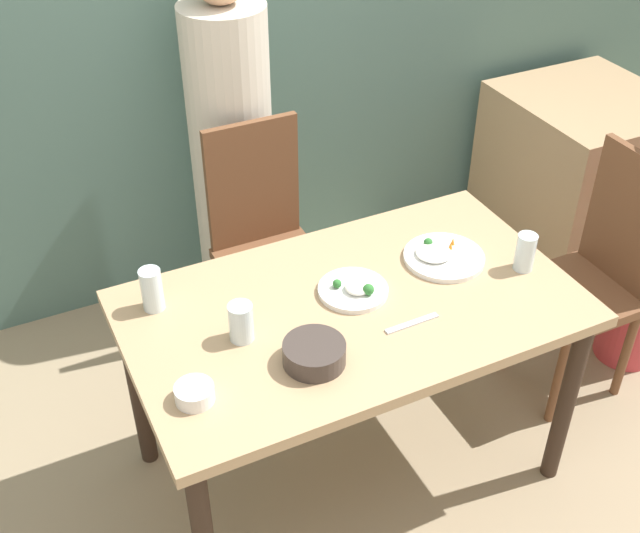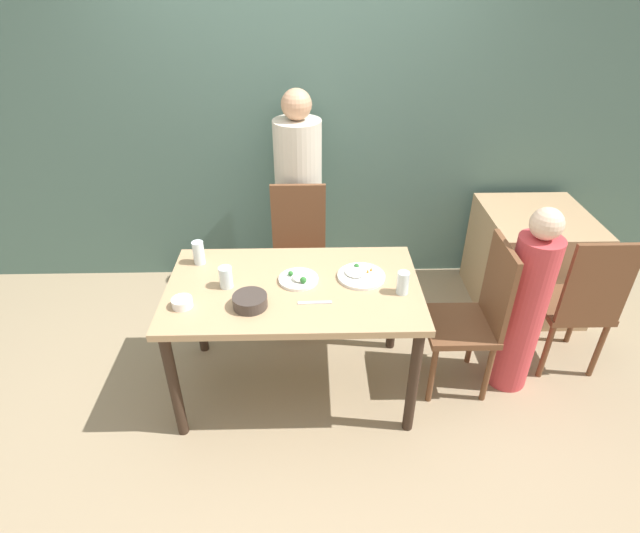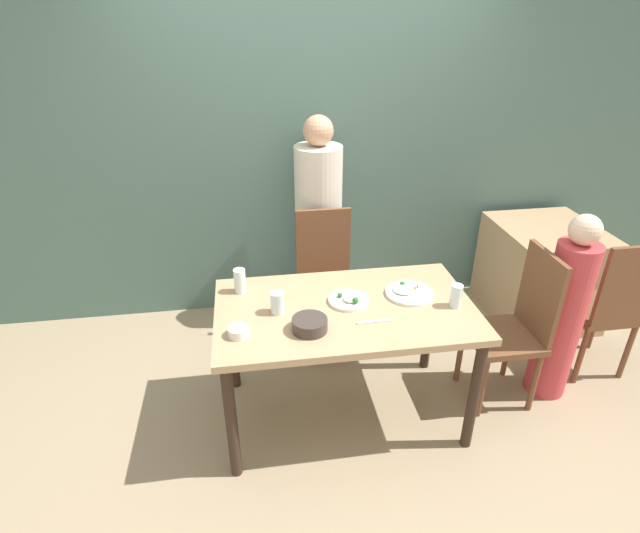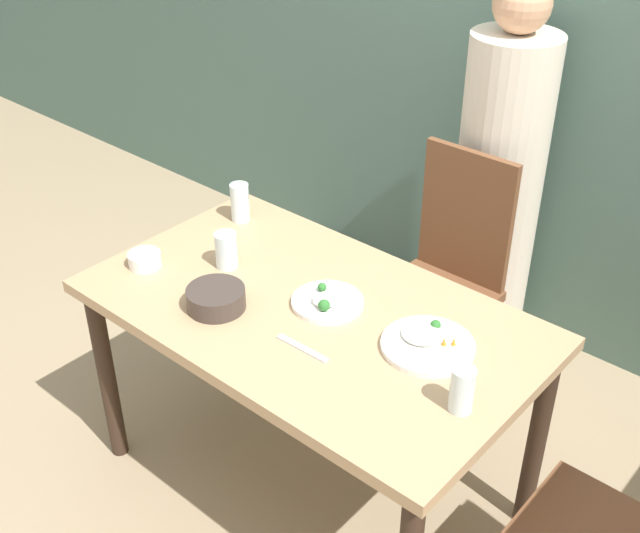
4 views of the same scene
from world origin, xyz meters
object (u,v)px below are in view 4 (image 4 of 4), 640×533
person_adult (497,196)px  glass_water_tall (227,250)px  plate_rice_adult (427,343)px  chair_adult_spot (446,273)px  bowl_curry (216,298)px

person_adult → glass_water_tall: (-0.38, -1.09, 0.10)m
person_adult → plate_rice_adult: person_adult is taller
chair_adult_spot → plate_rice_adult: chair_adult_spot is taller
chair_adult_spot → glass_water_tall: size_ratio=8.09×
chair_adult_spot → plate_rice_adult: (0.36, -0.68, 0.25)m
bowl_curry → plate_rice_adult: (0.60, 0.26, -0.02)m
person_adult → bowl_curry: size_ratio=8.70×
bowl_curry → glass_water_tall: glass_water_tall is taller
bowl_curry → person_adult: bearing=79.5°
chair_adult_spot → bowl_curry: bearing=-104.1°
chair_adult_spot → glass_water_tall: (-0.38, -0.75, 0.30)m
bowl_curry → plate_rice_adult: bowl_curry is taller
chair_adult_spot → person_adult: size_ratio=0.63×
person_adult → plate_rice_adult: 1.08m
plate_rice_adult → glass_water_tall: bearing=-174.4°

